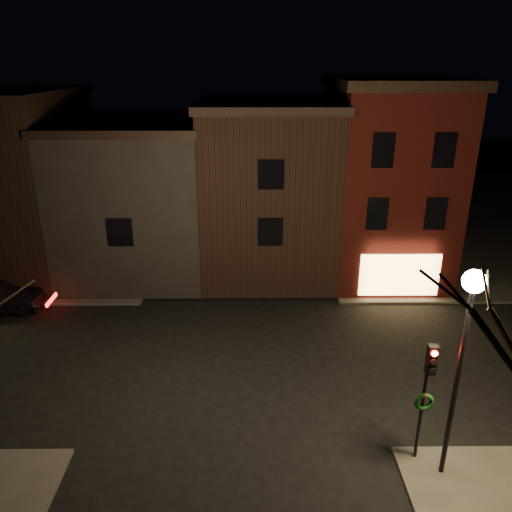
# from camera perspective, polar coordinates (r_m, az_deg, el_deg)

# --- Properties ---
(ground) EXTENTS (120.00, 120.00, 0.00)m
(ground) POSITION_cam_1_polar(r_m,az_deg,el_deg) (20.82, -2.14, -11.93)
(ground) COLOR black
(ground) RESTS_ON ground
(sidewalk_far_right) EXTENTS (30.00, 30.00, 0.12)m
(sidewalk_far_right) POSITION_cam_1_polar(r_m,az_deg,el_deg) (43.61, 26.01, 4.18)
(sidewalk_far_right) COLOR #2D2B28
(sidewalk_far_right) RESTS_ON ground
(corner_building) EXTENTS (6.50, 8.50, 10.50)m
(corner_building) POSITION_cam_1_polar(r_m,az_deg,el_deg) (28.48, 14.73, 8.54)
(corner_building) COLOR #400E0B
(corner_building) RESTS_ON ground
(row_building_a) EXTENTS (7.30, 10.30, 9.40)m
(row_building_a) POSITION_cam_1_polar(r_m,az_deg,el_deg) (28.65, 1.32, 8.15)
(row_building_a) COLOR black
(row_building_a) RESTS_ON ground
(row_building_b) EXTENTS (7.80, 10.30, 8.40)m
(row_building_b) POSITION_cam_1_polar(r_m,az_deg,el_deg) (29.45, -13.04, 6.97)
(row_building_b) COLOR black
(row_building_b) RESTS_ON ground
(row_building_c) EXTENTS (7.30, 10.30, 9.90)m
(row_building_c) POSITION_cam_1_polar(r_m,az_deg,el_deg) (31.66, -26.19, 7.71)
(row_building_c) COLOR black
(row_building_c) RESTS_ON ground
(street_lamp_near) EXTENTS (0.60, 0.60, 6.48)m
(street_lamp_near) POSITION_cam_1_polar(r_m,az_deg,el_deg) (14.14, 23.02, -6.82)
(street_lamp_near) COLOR black
(street_lamp_near) RESTS_ON sidewalk_near_right
(traffic_signal) EXTENTS (0.58, 0.38, 4.05)m
(traffic_signal) POSITION_cam_1_polar(r_m,az_deg,el_deg) (15.51, 18.93, -13.81)
(traffic_signal) COLOR black
(traffic_signal) RESTS_ON sidewalk_near_right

